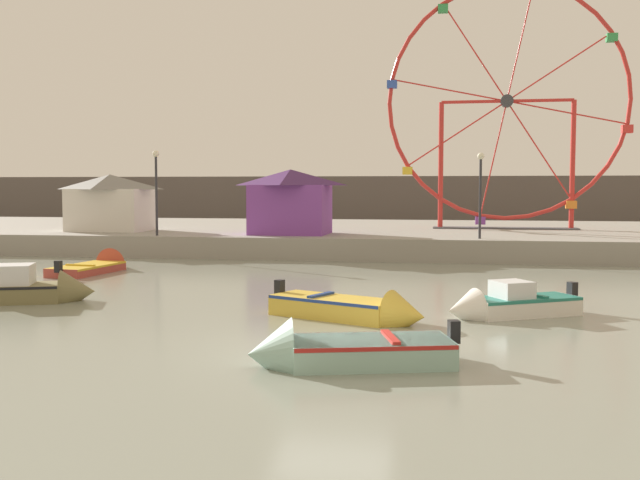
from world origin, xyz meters
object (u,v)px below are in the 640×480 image
(motorboat_mustard_yellow, at_px, (357,309))
(promenade_lamp_near, at_px, (156,180))
(motorboat_faded_red, at_px, (101,266))
(motorboat_seafoam, at_px, (333,351))
(carnival_booth_purple_stall, at_px, (291,201))
(carnival_booth_white_ticket, at_px, (110,202))
(motorboat_white_red_stripe, at_px, (505,305))
(ferris_wheel_red_frame, at_px, (507,105))
(promenade_lamp_far, at_px, (480,183))
(motorboat_olive_wood, at_px, (25,290))

(motorboat_mustard_yellow, xyz_separation_m, promenade_lamp_near, (-11.78, 15.64, 3.45))
(motorboat_faded_red, distance_m, promenade_lamp_near, 7.14)
(motorboat_seafoam, xyz_separation_m, promenade_lamp_near, (-11.91, 20.51, 3.47))
(motorboat_seafoam, bearing_deg, motorboat_faded_red, -65.92)
(promenade_lamp_near, bearing_deg, motorboat_faded_red, -89.26)
(carnival_booth_purple_stall, xyz_separation_m, carnival_booth_white_ticket, (-10.20, 1.07, -0.10))
(motorboat_mustard_yellow, xyz_separation_m, motorboat_seafoam, (0.13, -4.87, -0.02))
(carnival_booth_white_ticket, bearing_deg, carnival_booth_purple_stall, -5.90)
(motorboat_mustard_yellow, distance_m, carnival_booth_purple_stall, 18.82)
(motorboat_mustard_yellow, bearing_deg, promenade_lamp_near, 151.54)
(motorboat_white_red_stripe, distance_m, carnival_booth_white_ticket, 26.43)
(motorboat_seafoam, bearing_deg, promenade_lamp_near, -75.35)
(motorboat_mustard_yellow, relative_size, ferris_wheel_red_frame, 0.32)
(promenade_lamp_near, bearing_deg, ferris_wheel_red_frame, 27.27)
(motorboat_seafoam, bearing_deg, motorboat_mustard_yellow, -103.98)
(motorboat_white_red_stripe, relative_size, promenade_lamp_far, 0.97)
(motorboat_faded_red, distance_m, motorboat_white_red_stripe, 17.52)
(ferris_wheel_red_frame, relative_size, promenade_lamp_near, 3.35)
(motorboat_mustard_yellow, height_order, motorboat_seafoam, motorboat_seafoam)
(motorboat_white_red_stripe, relative_size, carnival_booth_white_ticket, 0.86)
(motorboat_seafoam, height_order, promenade_lamp_near, promenade_lamp_near)
(motorboat_olive_wood, bearing_deg, ferris_wheel_red_frame, 35.69)
(motorboat_faded_red, xyz_separation_m, promenade_lamp_near, (-0.08, 6.19, 3.55))
(motorboat_mustard_yellow, relative_size, carnival_booth_purple_stall, 1.07)
(motorboat_faded_red, relative_size, promenade_lamp_near, 1.12)
(motorboat_olive_wood, distance_m, carnival_booth_white_ticket, 18.53)
(carnival_booth_white_ticket, relative_size, promenade_lamp_near, 1.07)
(motorboat_mustard_yellow, relative_size, promenade_lamp_far, 1.13)
(motorboat_faded_red, bearing_deg, motorboat_olive_wood, -162.87)
(motorboat_seafoam, distance_m, promenade_lamp_near, 23.97)
(motorboat_mustard_yellow, distance_m, promenade_lamp_near, 19.88)
(motorboat_faded_red, xyz_separation_m, ferris_wheel_red_frame, (17.12, 15.06, 7.83))
(promenade_lamp_far, bearing_deg, promenade_lamp_near, -178.54)
(motorboat_mustard_yellow, xyz_separation_m, carnival_booth_purple_stall, (-5.56, 17.82, 2.45))
(ferris_wheel_red_frame, height_order, carnival_booth_purple_stall, ferris_wheel_red_frame)
(carnival_booth_white_ticket, bearing_deg, promenade_lamp_near, -39.17)
(promenade_lamp_near, xyz_separation_m, promenade_lamp_far, (15.48, 0.39, -0.12))
(motorboat_mustard_yellow, height_order, carnival_booth_purple_stall, carnival_booth_purple_stall)
(promenade_lamp_far, bearing_deg, ferris_wheel_red_frame, 78.48)
(promenade_lamp_near, bearing_deg, motorboat_olive_wood, -83.39)
(motorboat_faded_red, height_order, promenade_lamp_far, promenade_lamp_far)
(motorboat_faded_red, bearing_deg, motorboat_white_red_stripe, -111.88)
(motorboat_mustard_yellow, xyz_separation_m, ferris_wheel_red_frame, (5.42, 24.51, 7.73))
(motorboat_white_red_stripe, bearing_deg, carnival_booth_purple_stall, -90.40)
(motorboat_seafoam, bearing_deg, promenade_lamp_far, -115.18)
(promenade_lamp_near, bearing_deg, motorboat_seafoam, -59.85)
(motorboat_white_red_stripe, bearing_deg, motorboat_faded_red, -57.72)
(carnival_booth_white_ticket, bearing_deg, motorboat_faded_red, -66.64)
(motorboat_white_red_stripe, height_order, carnival_booth_purple_stall, carnival_booth_purple_stall)
(motorboat_faded_red, xyz_separation_m, promenade_lamp_far, (15.40, 6.59, 3.43))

